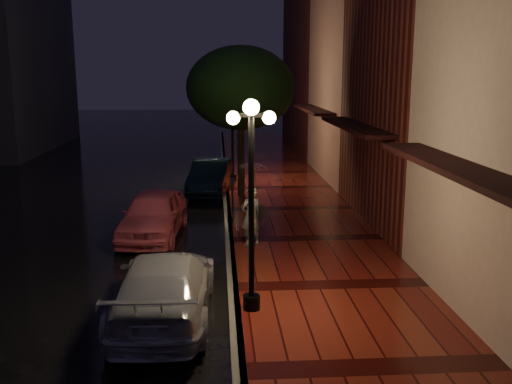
% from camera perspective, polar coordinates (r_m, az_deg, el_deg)
% --- Properties ---
extents(ground, '(120.00, 120.00, 0.00)m').
position_cam_1_polar(ground, '(16.80, -2.67, -5.25)').
color(ground, black).
rests_on(ground, ground).
extents(sidewalk, '(4.50, 60.00, 0.15)m').
position_cam_1_polar(sidewalk, '(16.97, 4.97, -4.85)').
color(sidewalk, '#4A100D').
rests_on(sidewalk, ground).
extents(curb, '(0.25, 60.00, 0.15)m').
position_cam_1_polar(curb, '(16.78, -2.67, -5.01)').
color(curb, '#595451').
rests_on(curb, ground).
extents(storefront_mid, '(5.00, 8.00, 11.00)m').
position_cam_1_polar(storefront_mid, '(19.47, 18.65, 12.92)').
color(storefront_mid, '#511914').
rests_on(storefront_mid, ground).
extents(storefront_far, '(5.00, 8.00, 9.00)m').
position_cam_1_polar(storefront_far, '(27.05, 12.01, 10.74)').
color(storefront_far, '#8C5951').
rests_on(storefront_far, ground).
extents(storefront_extra, '(5.00, 12.00, 10.00)m').
position_cam_1_polar(storefront_extra, '(36.78, 7.76, 11.94)').
color(storefront_extra, '#511914').
rests_on(storefront_extra, ground).
extents(streetlamp_near, '(0.96, 0.36, 4.31)m').
position_cam_1_polar(streetlamp_near, '(11.32, -0.47, -0.16)').
color(streetlamp_near, black).
rests_on(streetlamp_near, sidewalk).
extents(streetlamp_far, '(0.96, 0.36, 4.31)m').
position_cam_1_polar(streetlamp_far, '(25.17, -2.38, 6.57)').
color(streetlamp_far, black).
rests_on(streetlamp_far, sidewalk).
extents(street_tree, '(4.16, 4.16, 5.80)m').
position_cam_1_polar(street_tree, '(22.07, -1.52, 10.09)').
color(street_tree, black).
rests_on(street_tree, sidewalk).
extents(pink_car, '(2.05, 4.35, 1.44)m').
position_cam_1_polar(pink_car, '(17.62, -10.26, -2.19)').
color(pink_car, '#DD5B6B').
rests_on(pink_car, ground).
extents(navy_car, '(2.02, 4.40, 1.40)m').
position_cam_1_polar(navy_car, '(23.68, -4.52, 1.56)').
color(navy_car, black).
rests_on(navy_car, ground).
extents(silver_car, '(2.05, 4.80, 1.38)m').
position_cam_1_polar(silver_car, '(11.90, -9.16, -9.32)').
color(silver_car, '#A9A9B0').
rests_on(silver_car, ground).
extents(woman_with_umbrella, '(0.99, 1.01, 2.39)m').
position_cam_1_polar(woman_with_umbrella, '(15.78, -0.49, 0.10)').
color(woman_with_umbrella, silver).
rests_on(woman_with_umbrella, sidewalk).
extents(parking_meter, '(0.15, 0.12, 1.47)m').
position_cam_1_polar(parking_meter, '(18.39, -2.36, -0.39)').
color(parking_meter, black).
rests_on(parking_meter, sidewalk).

